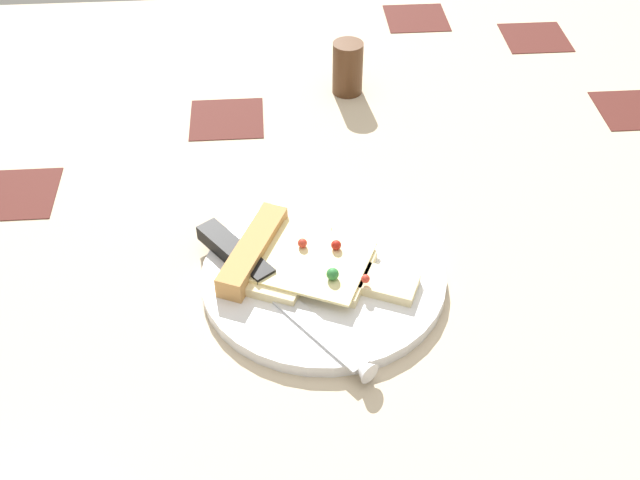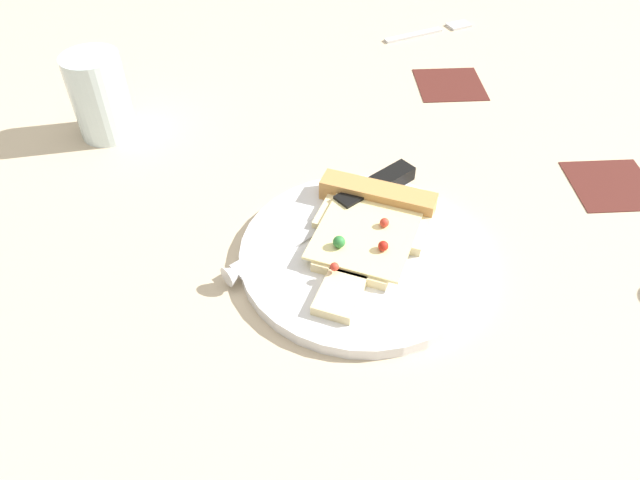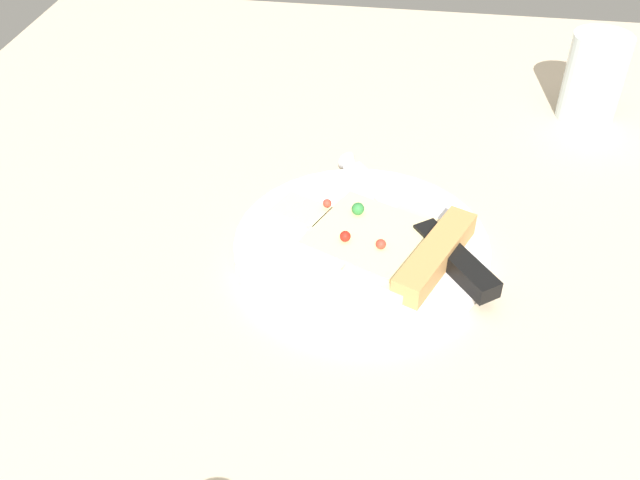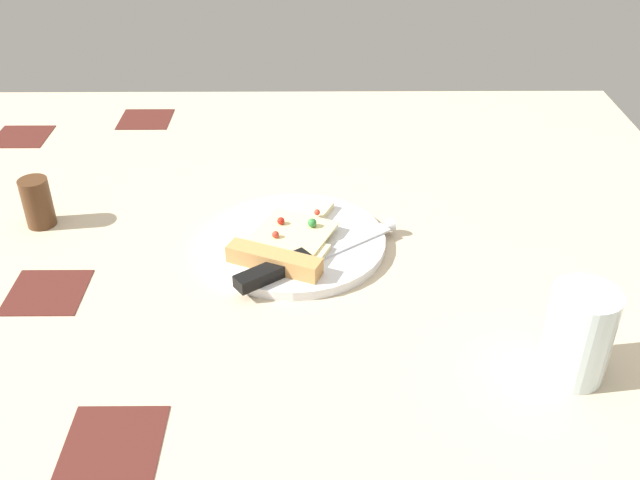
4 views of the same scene
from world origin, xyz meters
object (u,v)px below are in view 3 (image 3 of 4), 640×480
object	(u,v)px
pizza_slice	(387,243)
knife	(425,233)
drinking_glass	(594,78)
plate	(361,246)

from	to	relation	value
pizza_slice	knife	size ratio (longest dim) A/B	0.93
knife	drinking_glass	bearing A→B (deg)	19.91
pizza_slice	drinking_glass	bearing A→B (deg)	-12.01
plate	knife	xyz separation A→B (cm)	(5.70, 1.23, 1.25)
plate	pizza_slice	xyz separation A→B (cm)	(2.39, -1.04, 1.43)
knife	pizza_slice	bearing A→B (deg)	177.65
plate	knife	bearing A→B (deg)	12.18
plate	drinking_glass	xyz separation A→B (cm)	(23.78, 28.76, 4.46)
pizza_slice	drinking_glass	distance (cm)	36.81
plate	drinking_glass	bearing A→B (deg)	50.42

